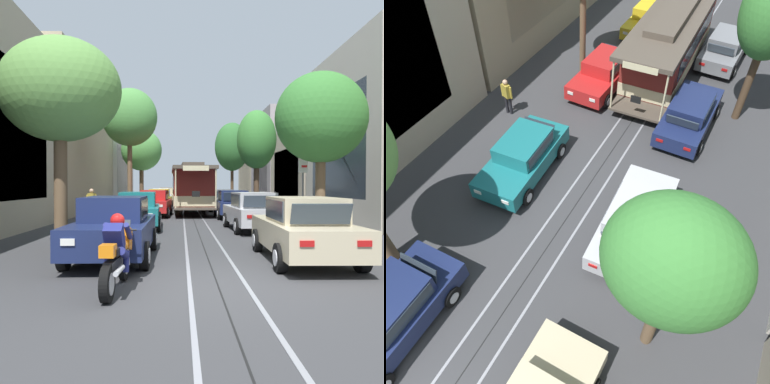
% 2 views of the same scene
% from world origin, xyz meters
% --- Properties ---
extents(ground_plane, '(160.00, 160.00, 0.00)m').
position_xyz_m(ground_plane, '(0.00, 18.30, 0.00)').
color(ground_plane, '#38383A').
extents(trolley_track_rails, '(1.14, 53.76, 0.01)m').
position_xyz_m(trolley_track_rails, '(0.00, 20.88, 0.00)').
color(trolley_track_rails, gray).
rests_on(trolley_track_rails, ground).
extents(parked_car_navy_near_left, '(2.01, 4.36, 1.58)m').
position_xyz_m(parked_car_navy_near_left, '(-2.38, 2.74, 0.80)').
color(parked_car_navy_near_left, '#19234C').
rests_on(parked_car_navy_near_left, ground).
extents(parked_car_teal_second_left, '(2.13, 4.42, 1.58)m').
position_xyz_m(parked_car_teal_second_left, '(-2.55, 9.62, 0.80)').
color(parked_car_teal_second_left, '#196B70').
rests_on(parked_car_teal_second_left, ground).
extents(parked_car_red_mid_left, '(2.13, 4.42, 1.58)m').
position_xyz_m(parked_car_red_mid_left, '(-2.28, 16.29, 0.80)').
color(parked_car_red_mid_left, red).
rests_on(parked_car_red_mid_left, ground).
extents(parked_car_yellow_fourth_left, '(2.05, 4.38, 1.58)m').
position_xyz_m(parked_car_yellow_fourth_left, '(-2.34, 22.72, 0.80)').
color(parked_car_yellow_fourth_left, gold).
rests_on(parked_car_yellow_fourth_left, ground).
extents(parked_car_silver_second_right, '(2.13, 4.42, 1.58)m').
position_xyz_m(parked_car_silver_second_right, '(2.28, 8.75, 0.80)').
color(parked_car_silver_second_right, '#B7B7BC').
rests_on(parked_car_silver_second_right, ground).
extents(parked_car_navy_mid_right, '(2.04, 4.38, 1.58)m').
position_xyz_m(parked_car_navy_mid_right, '(2.28, 15.00, 0.80)').
color(parked_car_navy_mid_right, '#19234C').
rests_on(parked_car_navy_mid_right, ground).
extents(parked_car_grey_fourth_right, '(2.12, 4.41, 1.58)m').
position_xyz_m(parked_car_grey_fourth_right, '(2.31, 21.38, 0.80)').
color(parked_car_grey_fourth_right, slate).
rests_on(parked_car_grey_fourth_right, ground).
extents(street_tree_kerb_right_near, '(3.03, 2.56, 5.64)m').
position_xyz_m(street_tree_kerb_right_near, '(3.96, 5.61, 4.10)').
color(street_tree_kerb_right_near, brown).
rests_on(street_tree_kerb_right_near, ground).
extents(cable_car_trolley, '(2.82, 9.17, 3.28)m').
position_xyz_m(cable_car_trolley, '(0.00, 18.92, 1.66)').
color(cable_car_trolley, maroon).
rests_on(cable_car_trolley, ground).
extents(pedestrian_on_left_pavement, '(0.55, 0.34, 1.70)m').
position_xyz_m(pedestrian_on_left_pavement, '(-5.19, 12.45, 0.96)').
color(pedestrian_on_left_pavement, black).
rests_on(pedestrian_on_left_pavement, ground).
extents(street_sign_post, '(0.36, 0.09, 2.89)m').
position_xyz_m(street_sign_post, '(3.92, 7.33, 1.79)').
color(street_sign_post, slate).
rests_on(street_sign_post, ground).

